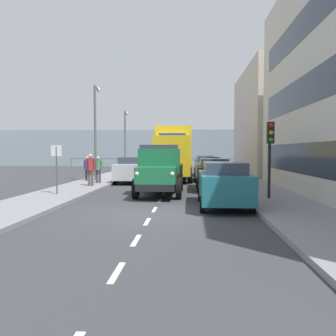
{
  "coord_description": "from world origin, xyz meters",
  "views": [
    {
      "loc": [
        -1.28,
        11.89,
        2.15
      ],
      "look_at": [
        0.27,
        -13.16,
        0.92
      ],
      "focal_mm": 37.68,
      "sensor_mm": 36.0,
      "label": 1
    }
  ],
  "objects_px": {
    "lorry_cargo_yellow": "(174,152)",
    "pedestrian_strolling": "(98,167)",
    "car_grey_kerbside_2": "(208,168)",
    "lamp_post_far": "(125,135)",
    "car_black_kerbside_1": "(213,173)",
    "car_navy_kerbside_3": "(205,165)",
    "traffic_light_near": "(270,143)",
    "car_silver_oppositeside_0": "(132,170)",
    "street_sign": "(57,161)",
    "truck_vintage_green": "(160,171)",
    "pedestrian_by_lamp": "(88,166)",
    "lamp_post_promenade": "(96,124)",
    "pedestrian_near_railing": "(91,167)",
    "car_teal_kerbside_near": "(224,184)"
  },
  "relations": [
    {
      "from": "pedestrian_near_railing",
      "to": "lamp_post_promenade",
      "type": "relative_size",
      "value": 0.28
    },
    {
      "from": "truck_vintage_green",
      "to": "lamp_post_promenade",
      "type": "distance_m",
      "value": 8.94
    },
    {
      "from": "car_grey_kerbside_2",
      "to": "lamp_post_far",
      "type": "distance_m",
      "value": 12.25
    },
    {
      "from": "car_black_kerbside_1",
      "to": "pedestrian_by_lamp",
      "type": "relative_size",
      "value": 2.66
    },
    {
      "from": "car_navy_kerbside_3",
      "to": "pedestrian_by_lamp",
      "type": "xyz_separation_m",
      "value": [
        8.15,
        7.62,
        0.21
      ]
    },
    {
      "from": "lorry_cargo_yellow",
      "to": "pedestrian_by_lamp",
      "type": "xyz_separation_m",
      "value": [
        5.7,
        2.78,
        -0.97
      ]
    },
    {
      "from": "car_teal_kerbside_near",
      "to": "lamp_post_far",
      "type": "distance_m",
      "value": 22.4
    },
    {
      "from": "lamp_post_promenade",
      "to": "traffic_light_near",
      "type": "bearing_deg",
      "value": 138.12
    },
    {
      "from": "car_grey_kerbside_2",
      "to": "pedestrian_strolling",
      "type": "relative_size",
      "value": 2.42
    },
    {
      "from": "car_black_kerbside_1",
      "to": "lamp_post_far",
      "type": "distance_m",
      "value": 16.94
    },
    {
      "from": "truck_vintage_green",
      "to": "car_black_kerbside_1",
      "type": "bearing_deg",
      "value": -136.12
    },
    {
      "from": "lorry_cargo_yellow",
      "to": "pedestrian_by_lamp",
      "type": "relative_size",
      "value": 5.04
    },
    {
      "from": "truck_vintage_green",
      "to": "pedestrian_near_railing",
      "type": "relative_size",
      "value": 3.1
    },
    {
      "from": "car_black_kerbside_1",
      "to": "lamp_post_promenade",
      "type": "bearing_deg",
      "value": -28.85
    },
    {
      "from": "pedestrian_near_railing",
      "to": "car_grey_kerbside_2",
      "type": "bearing_deg",
      "value": -141.72
    },
    {
      "from": "car_navy_kerbside_3",
      "to": "car_silver_oppositeside_0",
      "type": "height_order",
      "value": "same"
    },
    {
      "from": "lorry_cargo_yellow",
      "to": "car_silver_oppositeside_0",
      "type": "xyz_separation_m",
      "value": [
        2.72,
        2.69,
        -1.18
      ]
    },
    {
      "from": "car_teal_kerbside_near",
      "to": "street_sign",
      "type": "height_order",
      "value": "street_sign"
    },
    {
      "from": "lorry_cargo_yellow",
      "to": "street_sign",
      "type": "bearing_deg",
      "value": 63.8
    },
    {
      "from": "traffic_light_near",
      "to": "car_navy_kerbside_3",
      "type": "bearing_deg",
      "value": -82.59
    },
    {
      "from": "car_silver_oppositeside_0",
      "to": "pedestrian_by_lamp",
      "type": "bearing_deg",
      "value": 1.74
    },
    {
      "from": "car_black_kerbside_1",
      "to": "car_silver_oppositeside_0",
      "type": "height_order",
      "value": "same"
    },
    {
      "from": "truck_vintage_green",
      "to": "car_black_kerbside_1",
      "type": "distance_m",
      "value": 3.83
    },
    {
      "from": "car_teal_kerbside_near",
      "to": "traffic_light_near",
      "type": "relative_size",
      "value": 1.35
    },
    {
      "from": "pedestrian_by_lamp",
      "to": "car_teal_kerbside_near",
      "type": "bearing_deg",
      "value": 129.95
    },
    {
      "from": "lamp_post_promenade",
      "to": "street_sign",
      "type": "distance_m",
      "value": 8.22
    },
    {
      "from": "lorry_cargo_yellow",
      "to": "pedestrian_strolling",
      "type": "distance_m",
      "value": 6.41
    },
    {
      "from": "car_grey_kerbside_2",
      "to": "lamp_post_far",
      "type": "height_order",
      "value": "lamp_post_far"
    },
    {
      "from": "car_black_kerbside_1",
      "to": "traffic_light_near",
      "type": "xyz_separation_m",
      "value": [
        -2.06,
        4.51,
        1.58
      ]
    },
    {
      "from": "lamp_post_far",
      "to": "car_silver_oppositeside_0",
      "type": "bearing_deg",
      "value": 102.49
    },
    {
      "from": "traffic_light_near",
      "to": "lamp_post_promenade",
      "type": "bearing_deg",
      "value": -41.88
    },
    {
      "from": "car_grey_kerbside_2",
      "to": "truck_vintage_green",
      "type": "bearing_deg",
      "value": 71.75
    },
    {
      "from": "traffic_light_near",
      "to": "street_sign",
      "type": "xyz_separation_m",
      "value": [
        9.49,
        -0.87,
        -0.79
      ]
    },
    {
      "from": "car_black_kerbside_1",
      "to": "car_navy_kerbside_3",
      "type": "distance_m",
      "value": 11.34
    },
    {
      "from": "car_grey_kerbside_2",
      "to": "car_silver_oppositeside_0",
      "type": "bearing_deg",
      "value": 20.12
    },
    {
      "from": "traffic_light_near",
      "to": "lamp_post_promenade",
      "type": "distance_m",
      "value": 13.2
    },
    {
      "from": "car_navy_kerbside_3",
      "to": "lamp_post_promenade",
      "type": "xyz_separation_m",
      "value": [
        7.7,
        7.09,
        3.09
      ]
    },
    {
      "from": "car_teal_kerbside_near",
      "to": "lamp_post_promenade",
      "type": "bearing_deg",
      "value": -53.09
    },
    {
      "from": "car_grey_kerbside_2",
      "to": "pedestrian_by_lamp",
      "type": "bearing_deg",
      "value": 13.67
    },
    {
      "from": "car_black_kerbside_1",
      "to": "traffic_light_near",
      "type": "height_order",
      "value": "traffic_light_near"
    },
    {
      "from": "car_teal_kerbside_near",
      "to": "street_sign",
      "type": "relative_size",
      "value": 1.92
    },
    {
      "from": "street_sign",
      "to": "truck_vintage_green",
      "type": "bearing_deg",
      "value": -167.96
    },
    {
      "from": "car_black_kerbside_1",
      "to": "car_grey_kerbside_2",
      "type": "relative_size",
      "value": 1.08
    },
    {
      "from": "pedestrian_strolling",
      "to": "street_sign",
      "type": "height_order",
      "value": "street_sign"
    },
    {
      "from": "car_black_kerbside_1",
      "to": "car_navy_kerbside_3",
      "type": "xyz_separation_m",
      "value": [
        0.0,
        -11.34,
        -0.0
      ]
    },
    {
      "from": "car_navy_kerbside_3",
      "to": "car_silver_oppositeside_0",
      "type": "relative_size",
      "value": 0.96
    },
    {
      "from": "lorry_cargo_yellow",
      "to": "pedestrian_strolling",
      "type": "bearing_deg",
      "value": 44.15
    },
    {
      "from": "pedestrian_by_lamp",
      "to": "lamp_post_far",
      "type": "height_order",
      "value": "lamp_post_far"
    },
    {
      "from": "car_grey_kerbside_2",
      "to": "street_sign",
      "type": "relative_size",
      "value": 1.78
    },
    {
      "from": "pedestrian_near_railing",
      "to": "pedestrian_by_lamp",
      "type": "xyz_separation_m",
      "value": [
        1.2,
        -3.5,
        -0.13
      ]
    }
  ]
}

